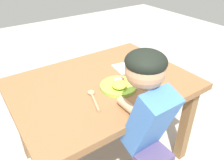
{
  "coord_description": "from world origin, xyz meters",
  "views": [
    {
      "loc": [
        -0.66,
        -1.07,
        1.49
      ],
      "look_at": [
        0.04,
        -0.05,
        0.73
      ],
      "focal_mm": 35.57,
      "sensor_mm": 36.0,
      "label": 1
    }
  ],
  "objects": [
    {
      "name": "fork",
      "position": [
        0.23,
        -0.09,
        0.72
      ],
      "size": [
        0.03,
        0.24,
        0.01
      ],
      "rotation": [
        0.0,
        0.0,
        1.55
      ],
      "color": "silver",
      "rests_on": "dining_table"
    },
    {
      "name": "plate",
      "position": [
        0.04,
        -0.12,
        0.73
      ],
      "size": [
        0.23,
        0.23,
        0.06
      ],
      "color": "#92C840",
      "rests_on": "dining_table"
    },
    {
      "name": "napkin",
      "position": [
        0.24,
        0.07,
        0.72
      ],
      "size": [
        0.16,
        0.18,
        0.0
      ],
      "primitive_type": "cube",
      "rotation": [
        0.0,
        0.0,
        -0.15
      ],
      "color": "white",
      "rests_on": "dining_table"
    },
    {
      "name": "person",
      "position": [
        -0.05,
        -0.5,
        0.65
      ],
      "size": [
        0.19,
        0.36,
        1.11
      ],
      "color": "#4E4167",
      "rests_on": "ground_plane"
    },
    {
      "name": "drinking_cup",
      "position": [
        0.23,
        -0.01,
        0.77
      ],
      "size": [
        0.06,
        0.06,
        0.11
      ],
      "primitive_type": "cylinder",
      "color": "#E9674F",
      "rests_on": "dining_table"
    },
    {
      "name": "ground_plane",
      "position": [
        0.0,
        0.0,
        0.0
      ],
      "size": [
        8.0,
        8.0,
        0.0
      ],
      "primitive_type": "plane",
      "color": "#ACA59C"
    },
    {
      "name": "dining_table",
      "position": [
        0.0,
        0.0,
        0.61
      ],
      "size": [
        1.17,
        0.87,
        0.71
      ],
      "color": "brown",
      "rests_on": "ground_plane"
    },
    {
      "name": "spoon",
      "position": [
        -0.15,
        -0.13,
        0.72
      ],
      "size": [
        0.09,
        0.22,
        0.02
      ],
      "rotation": [
        0.0,
        0.0,
        1.27
      ],
      "color": "tan",
      "rests_on": "dining_table"
    }
  ]
}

